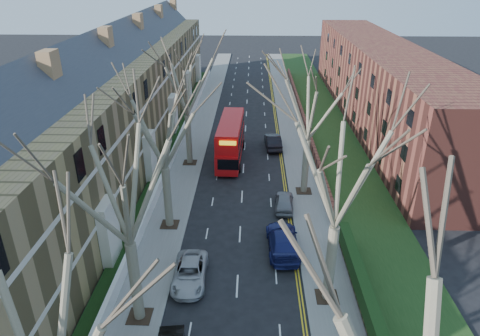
{
  "coord_description": "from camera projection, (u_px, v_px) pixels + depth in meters",
  "views": [
    {
      "loc": [
        0.85,
        -13.01,
        19.04
      ],
      "look_at": [
        -0.18,
        21.2,
        2.79
      ],
      "focal_mm": 32.0,
      "sensor_mm": 36.0,
      "label": 1
    }
  ],
  "objects": [
    {
      "name": "car_right_mid",
      "position": [
        284.0,
        202.0,
        36.76
      ],
      "size": [
        1.82,
        3.99,
        1.33
      ],
      "primitive_type": "imported",
      "rotation": [
        0.0,
        0.0,
        3.07
      ],
      "color": "gray",
      "rests_on": "ground"
    },
    {
      "name": "car_right_near",
      "position": [
        283.0,
        241.0,
        31.3
      ],
      "size": [
        2.45,
        5.59,
        1.6
      ],
      "primitive_type": "imported",
      "rotation": [
        0.0,
        0.0,
        3.18
      ],
      "color": "navy",
      "rests_on": "ground"
    },
    {
      "name": "pavement_left",
      "position": [
        199.0,
        128.0,
        55.29
      ],
      "size": [
        3.0,
        102.0,
        0.12
      ],
      "primitive_type": "cube",
      "color": "slate",
      "rests_on": "ground"
    },
    {
      "name": "double_decker_bus",
      "position": [
        231.0,
        141.0,
        45.6
      ],
      "size": [
        2.87,
        10.17,
        4.26
      ],
      "rotation": [
        0.0,
        0.0,
        3.1
      ],
      "color": "red",
      "rests_on": "ground"
    },
    {
      "name": "tree_right_far",
      "position": [
        311.0,
        95.0,
        35.68
      ],
      "size": [
        10.15,
        10.15,
        14.22
      ],
      "color": "#756C54",
      "rests_on": "ground"
    },
    {
      "name": "tree_left_far",
      "position": [
        161.0,
        117.0,
        30.58
      ],
      "size": [
        10.15,
        10.15,
        14.22
      ],
      "color": "#756C54",
      "rests_on": "ground"
    },
    {
      "name": "flats_right",
      "position": [
        379.0,
        84.0,
        56.15
      ],
      "size": [
        13.97,
        54.0,
        10.0
      ],
      "color": "brown",
      "rests_on": "ground"
    },
    {
      "name": "car_left_far",
      "position": [
        190.0,
        273.0,
        28.24
      ],
      "size": [
        2.26,
        4.74,
        1.31
      ],
      "primitive_type": "imported",
      "rotation": [
        0.0,
        0.0,
        0.02
      ],
      "color": "#AAABB0",
      "rests_on": "ground"
    },
    {
      "name": "front_wall_left",
      "position": [
        176.0,
        147.0,
        47.87
      ],
      "size": [
        0.3,
        78.0,
        1.0
      ],
      "color": "white",
      "rests_on": "ground"
    },
    {
      "name": "car_right_far",
      "position": [
        273.0,
        141.0,
        49.01
      ],
      "size": [
        1.96,
        4.86,
        1.57
      ],
      "primitive_type": "imported",
      "rotation": [
        0.0,
        0.0,
        3.21
      ],
      "color": "black",
      "rests_on": "ground"
    },
    {
      "name": "terrace_left",
      "position": [
        118.0,
        104.0,
        45.93
      ],
      "size": [
        9.7,
        78.0,
        13.6
      ],
      "color": "olive",
      "rests_on": "ground"
    },
    {
      "name": "tree_right_mid",
      "position": [
        342.0,
        161.0,
        22.91
      ],
      "size": [
        10.5,
        10.5,
        14.71
      ],
      "color": "#756C54",
      "rests_on": "ground"
    },
    {
      "name": "pavement_right",
      "position": [
        292.0,
        129.0,
        54.96
      ],
      "size": [
        3.0,
        102.0,
        0.12
      ],
      "primitive_type": "cube",
      "color": "slate",
      "rests_on": "ground"
    },
    {
      "name": "grass_verge_right",
      "position": [
        327.0,
        128.0,
        54.8
      ],
      "size": [
        6.0,
        102.0,
        0.06
      ],
      "color": "#1B3814",
      "rests_on": "ground"
    },
    {
      "name": "tree_left_mid",
      "position": [
        121.0,
        175.0,
        21.41
      ],
      "size": [
        10.5,
        10.5,
        14.71
      ],
      "color": "#756C54",
      "rests_on": "ground"
    },
    {
      "name": "tree_left_dist",
      "position": [
        185.0,
        74.0,
        41.27
      ],
      "size": [
        10.5,
        10.5,
        14.71
      ],
      "color": "#756C54",
      "rests_on": "ground"
    }
  ]
}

